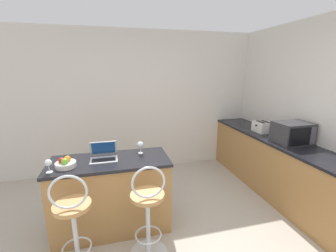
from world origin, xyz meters
name	(u,v)px	position (x,y,z in m)	size (l,w,h in m)	color
wall_back	(137,103)	(0.00, 2.54, 1.30)	(12.00, 0.06, 2.60)	silver
breakfast_bar	(112,194)	(-0.52, 0.85, 0.45)	(1.36, 0.60, 0.89)	#9E703D
counter_right	(278,167)	(1.96, 1.01, 0.45)	(0.59, 3.04, 0.89)	#9E703D
bar_stool_near	(74,226)	(-0.86, 0.30, 0.50)	(0.40, 0.40, 1.05)	silver
bar_stool_far	(148,214)	(-0.17, 0.30, 0.50)	(0.40, 0.40, 1.05)	silver
laptop	(104,154)	(-0.58, 0.91, 0.94)	(0.31, 0.26, 0.20)	#B7BABF
microwave	(292,133)	(1.98, 0.85, 1.04)	(0.47, 0.37, 0.30)	#2D2D30
toaster	(263,127)	(1.96, 1.46, 0.98)	(0.25, 0.28, 0.18)	silver
mug_red	(259,125)	(2.06, 1.70, 0.94)	(0.11, 0.09, 0.10)	red
wine_glass_short	(140,145)	(-0.14, 0.98, 1.00)	(0.08, 0.08, 0.15)	silver
fruit_bowl	(66,163)	(-0.97, 0.77, 0.93)	(0.21, 0.21, 0.11)	silver
wine_glass_tall	(48,163)	(-1.11, 0.67, 0.99)	(0.07, 0.07, 0.14)	silver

